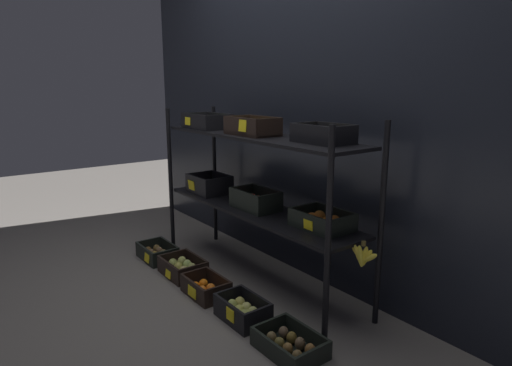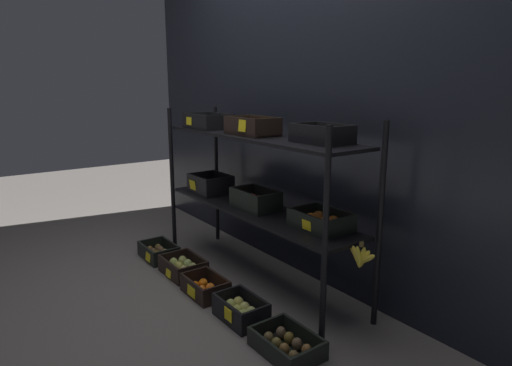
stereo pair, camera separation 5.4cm
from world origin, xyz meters
name	(u,v)px [view 2 (the right image)]	position (x,y,z in m)	size (l,w,h in m)	color
ground_plane	(256,279)	(0.00, 0.00, 0.00)	(10.00, 10.00, 0.00)	#605B56
storefront_wall	(303,119)	(0.00, 0.41, 1.10)	(4.13, 0.12, 2.20)	black
display_rack	(256,172)	(0.00, 0.00, 0.77)	(1.87, 0.44, 1.15)	black
crate_ground_kiwi	(159,253)	(-0.76, -0.39, 0.05)	(0.33, 0.23, 0.12)	black
crate_ground_pear	(183,267)	(-0.38, -0.37, 0.05)	(0.33, 0.25, 0.12)	black
crate_ground_tangerine	(205,288)	(-0.01, -0.40, 0.05)	(0.32, 0.21, 0.12)	black
crate_ground_right_pear	(241,311)	(0.38, -0.39, 0.06)	(0.32, 0.21, 0.13)	black
crate_ground_rightmost_kiwi	(287,345)	(0.78, -0.37, 0.04)	(0.35, 0.25, 0.10)	black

